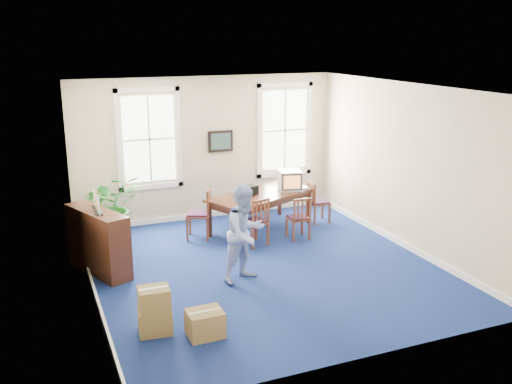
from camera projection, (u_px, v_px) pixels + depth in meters
name	position (u px, v px, depth m)	size (l,w,h in m)	color
floor	(263.00, 267.00, 10.30)	(6.50, 6.50, 0.00)	navy
ceiling	(264.00, 88.00, 9.45)	(6.50, 6.50, 0.00)	white
wall_back	(207.00, 148.00, 12.77)	(6.50, 6.50, 0.00)	#CAB794
wall_front	(367.00, 243.00, 6.97)	(6.50, 6.50, 0.00)	#CAB794
wall_left	(85.00, 200.00, 8.78)	(6.50, 6.50, 0.00)	#CAB794
wall_right	(407.00, 167.00, 10.97)	(6.50, 6.50, 0.00)	#CAB794
baseboard_back	(209.00, 214.00, 13.16)	(6.00, 0.04, 0.12)	white
baseboard_left	(94.00, 291.00, 9.20)	(0.04, 6.50, 0.12)	white
baseboard_right	(400.00, 242.00, 11.37)	(0.04, 6.50, 0.12)	white
window_left	(149.00, 139.00, 12.20)	(1.40, 0.12, 2.20)	white
window_right	(285.00, 130.00, 13.37)	(1.40, 0.12, 2.20)	white
wall_picture	(220.00, 141.00, 12.80)	(0.58, 0.06, 0.48)	black
conference_table	(261.00, 212.00, 12.20)	(2.36, 1.07, 0.81)	#422013
crt_tv	(290.00, 180.00, 12.34)	(0.47, 0.51, 0.43)	#B7B7BC
game_console	(304.00, 188.00, 12.46)	(0.15, 0.18, 0.05)	white
equipment_bag	(248.00, 190.00, 12.02)	(0.37, 0.24, 0.18)	black
chair_near_left	(254.00, 221.00, 11.28)	(0.44, 0.44, 0.99)	brown
chair_near_right	(298.00, 217.00, 11.64)	(0.41, 0.41, 0.91)	brown
chair_end_left	(198.00, 213.00, 11.66)	(0.47, 0.47, 1.06)	brown
chair_end_right	(319.00, 202.00, 12.69)	(0.42, 0.42, 0.94)	brown
man	(245.00, 233.00, 9.57)	(0.82, 0.63, 1.67)	#91A4DE
credenza	(98.00, 240.00, 9.97)	(0.43, 1.49, 1.17)	#422013
brochure_rack	(96.00, 200.00, 9.78)	(0.12, 0.70, 0.31)	#99999E
potted_plant	(111.00, 206.00, 11.67)	(1.20, 1.05, 1.34)	#1B5B1A
cardboard_boxes	(166.00, 304.00, 8.10)	(1.24, 1.24, 0.71)	olive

